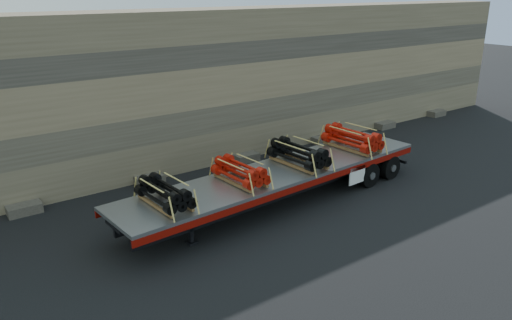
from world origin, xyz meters
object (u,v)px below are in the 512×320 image
at_px(bundle_midrear, 299,154).
at_px(bundle_rear, 352,139).
at_px(bundle_midfront, 240,172).
at_px(trailer, 279,187).
at_px(bundle_front, 165,194).

height_order(bundle_midrear, bundle_rear, bundle_rear).
height_order(bundle_midfront, bundle_rear, bundle_rear).
relative_size(bundle_midfront, bundle_midrear, 0.89).
bearing_deg(bundle_midrear, bundle_rear, 0.00).
height_order(trailer, bundle_midrear, bundle_midrear).
bearing_deg(trailer, bundle_front, -180.00).
xyz_separation_m(trailer, bundle_midrear, (1.03, 0.07, 1.10)).
bearing_deg(bundle_midrear, bundle_front, 180.00).
bearing_deg(bundle_rear, trailer, 180.00).
xyz_separation_m(bundle_front, bundle_midfront, (3.04, 0.21, -0.00)).
height_order(trailer, bundle_midfront, bundle_midfront).
bearing_deg(bundle_rear, bundle_front, 180.00).
bearing_deg(bundle_midrear, bundle_midfront, 180.00).
bearing_deg(bundle_midfront, bundle_rear, 0.00).
height_order(bundle_front, bundle_midfront, bundle_front).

